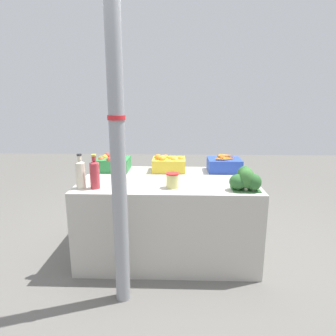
{
  "coord_description": "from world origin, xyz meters",
  "views": [
    {
      "loc": [
        0.09,
        -2.67,
        1.49
      ],
      "look_at": [
        0.0,
        0.0,
        0.84
      ],
      "focal_mm": 32.0,
      "sensor_mm": 36.0,
      "label": 1
    }
  ],
  "objects_px": {
    "broccoli_pile": "(245,179)",
    "juice_bottle_ruby": "(95,174)",
    "pickle_jar": "(172,180)",
    "orange_crate": "(169,163)",
    "support_pole": "(117,121)",
    "juice_bottle_cloudy": "(80,174)",
    "apple_crate": "(113,163)",
    "carrot_crate": "(224,164)"
  },
  "relations": [
    {
      "from": "apple_crate",
      "to": "support_pole",
      "type": "bearing_deg",
      "value": -75.49
    },
    {
      "from": "support_pole",
      "to": "carrot_crate",
      "type": "distance_m",
      "value": 1.43
    },
    {
      "from": "support_pole",
      "to": "apple_crate",
      "type": "bearing_deg",
      "value": 104.51
    },
    {
      "from": "broccoli_pile",
      "to": "juice_bottle_ruby",
      "type": "xyz_separation_m",
      "value": [
        -1.23,
        0.01,
        0.03
      ]
    },
    {
      "from": "broccoli_pile",
      "to": "pickle_jar",
      "type": "bearing_deg",
      "value": 175.39
    },
    {
      "from": "support_pole",
      "to": "orange_crate",
      "type": "relative_size",
      "value": 8.12
    },
    {
      "from": "pickle_jar",
      "to": "orange_crate",
      "type": "bearing_deg",
      "value": 94.8
    },
    {
      "from": "orange_crate",
      "to": "support_pole",
      "type": "bearing_deg",
      "value": -107.5
    },
    {
      "from": "apple_crate",
      "to": "orange_crate",
      "type": "bearing_deg",
      "value": -1.04
    },
    {
      "from": "broccoli_pile",
      "to": "orange_crate",
      "type": "bearing_deg",
      "value": 135.91
    },
    {
      "from": "orange_crate",
      "to": "juice_bottle_ruby",
      "type": "relative_size",
      "value": 1.14
    },
    {
      "from": "juice_bottle_ruby",
      "to": "juice_bottle_cloudy",
      "type": "bearing_deg",
      "value": -180.0
    },
    {
      "from": "juice_bottle_cloudy",
      "to": "pickle_jar",
      "type": "relative_size",
      "value": 2.3
    },
    {
      "from": "juice_bottle_cloudy",
      "to": "juice_bottle_ruby",
      "type": "height_order",
      "value": "juice_bottle_cloudy"
    },
    {
      "from": "support_pole",
      "to": "carrot_crate",
      "type": "bearing_deg",
      "value": 48.84
    },
    {
      "from": "apple_crate",
      "to": "juice_bottle_ruby",
      "type": "xyz_separation_m",
      "value": [
        -0.02,
        -0.62,
        0.04
      ]
    },
    {
      "from": "pickle_jar",
      "to": "apple_crate",
      "type": "bearing_deg",
      "value": 136.97
    },
    {
      "from": "apple_crate",
      "to": "pickle_jar",
      "type": "relative_size",
      "value": 2.6
    },
    {
      "from": "apple_crate",
      "to": "juice_bottle_cloudy",
      "type": "relative_size",
      "value": 1.13
    },
    {
      "from": "carrot_crate",
      "to": "broccoli_pile",
      "type": "xyz_separation_m",
      "value": [
        0.07,
        -0.62,
        0.02
      ]
    },
    {
      "from": "juice_bottle_cloudy",
      "to": "pickle_jar",
      "type": "xyz_separation_m",
      "value": [
        0.76,
        0.04,
        -0.06
      ]
    },
    {
      "from": "broccoli_pile",
      "to": "juice_bottle_ruby",
      "type": "bearing_deg",
      "value": 179.57
    },
    {
      "from": "support_pole",
      "to": "pickle_jar",
      "type": "bearing_deg",
      "value": 49.61
    },
    {
      "from": "support_pole",
      "to": "orange_crate",
      "type": "bearing_deg",
      "value": 72.5
    },
    {
      "from": "broccoli_pile",
      "to": "support_pole",
      "type": "bearing_deg",
      "value": -158.35
    },
    {
      "from": "apple_crate",
      "to": "juice_bottle_cloudy",
      "type": "bearing_deg",
      "value": -102.34
    },
    {
      "from": "apple_crate",
      "to": "carrot_crate",
      "type": "height_order",
      "value": "same"
    },
    {
      "from": "support_pole",
      "to": "juice_bottle_ruby",
      "type": "bearing_deg",
      "value": 125.62
    },
    {
      "from": "carrot_crate",
      "to": "pickle_jar",
      "type": "bearing_deg",
      "value": -131.72
    },
    {
      "from": "apple_crate",
      "to": "orange_crate",
      "type": "xyz_separation_m",
      "value": [
        0.57,
        -0.01,
        0.0
      ]
    },
    {
      "from": "carrot_crate",
      "to": "juice_bottle_ruby",
      "type": "bearing_deg",
      "value": -151.89
    },
    {
      "from": "orange_crate",
      "to": "juice_bottle_cloudy",
      "type": "relative_size",
      "value": 1.13
    },
    {
      "from": "juice_bottle_ruby",
      "to": "pickle_jar",
      "type": "relative_size",
      "value": 2.27
    },
    {
      "from": "support_pole",
      "to": "apple_crate",
      "type": "relative_size",
      "value": 8.12
    },
    {
      "from": "broccoli_pile",
      "to": "juice_bottle_cloudy",
      "type": "bearing_deg",
      "value": 179.61
    },
    {
      "from": "apple_crate",
      "to": "juice_bottle_ruby",
      "type": "relative_size",
      "value": 1.14
    },
    {
      "from": "orange_crate",
      "to": "apple_crate",
      "type": "bearing_deg",
      "value": 178.96
    },
    {
      "from": "support_pole",
      "to": "broccoli_pile",
      "type": "relative_size",
      "value": 10.63
    },
    {
      "from": "orange_crate",
      "to": "pickle_jar",
      "type": "xyz_separation_m",
      "value": [
        0.05,
        -0.57,
        -0.02
      ]
    },
    {
      "from": "orange_crate",
      "to": "juice_bottle_ruby",
      "type": "bearing_deg",
      "value": -134.16
    },
    {
      "from": "orange_crate",
      "to": "carrot_crate",
      "type": "height_order",
      "value": "orange_crate"
    },
    {
      "from": "support_pole",
      "to": "juice_bottle_cloudy",
      "type": "distance_m",
      "value": 0.72
    }
  ]
}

